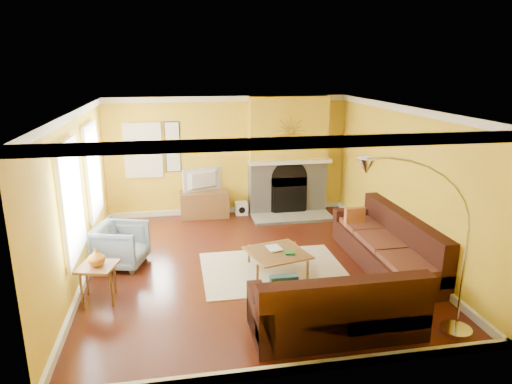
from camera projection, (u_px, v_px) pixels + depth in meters
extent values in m
cube|color=#552012|center=(250.00, 265.00, 7.99)|extent=(5.50, 6.00, 0.02)
cube|color=white|center=(250.00, 108.00, 7.25)|extent=(5.50, 6.00, 0.02)
cube|color=yellow|center=(228.00, 156.00, 10.47)|extent=(5.50, 0.02, 2.70)
cube|color=yellow|center=(297.00, 266.00, 4.77)|extent=(5.50, 0.02, 2.70)
cube|color=yellow|center=(77.00, 198.00, 7.15)|extent=(0.02, 6.00, 2.70)
cube|color=yellow|center=(403.00, 183.00, 8.09)|extent=(0.02, 6.00, 2.70)
cube|color=white|center=(92.00, 171.00, 8.35)|extent=(0.06, 1.22, 1.72)
cube|color=white|center=(70.00, 200.00, 6.55)|extent=(0.06, 1.22, 1.72)
cube|color=white|center=(143.00, 150.00, 10.05)|extent=(0.82, 0.06, 1.22)
cube|color=white|center=(173.00, 147.00, 10.16)|extent=(0.34, 0.04, 1.14)
cube|color=white|center=(290.00, 162.00, 10.30)|extent=(1.92, 0.22, 0.08)
cube|color=#9E9C96|center=(292.00, 217.00, 10.34)|extent=(1.80, 0.70, 0.06)
cube|color=beige|center=(273.00, 270.00, 7.76)|extent=(2.40, 1.80, 0.02)
cube|color=brown|center=(204.00, 204.00, 10.41)|extent=(1.09, 0.49, 0.60)
imported|color=black|center=(204.00, 180.00, 10.26)|extent=(0.91, 0.42, 0.53)
cube|color=white|center=(241.00, 208.00, 10.63)|extent=(0.28, 0.28, 0.28)
imported|color=gray|center=(121.00, 246.00, 7.84)|extent=(1.01, 0.99, 0.74)
imported|color=#C57319|center=(96.00, 257.00, 6.59)|extent=(0.29, 0.29, 0.26)
imported|color=white|center=(268.00, 249.00, 7.69)|extent=(0.27, 0.33, 0.03)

